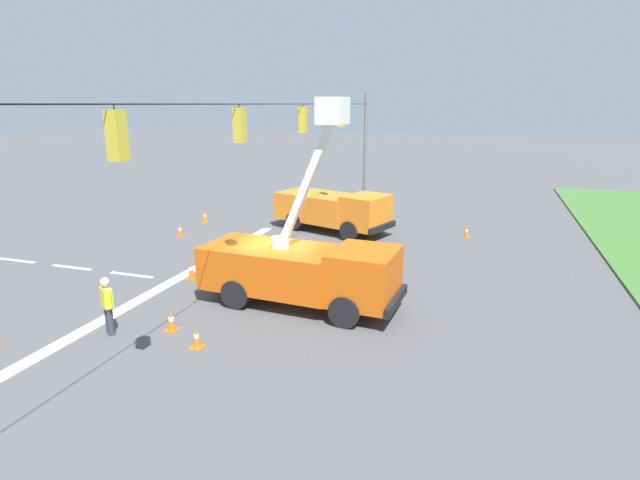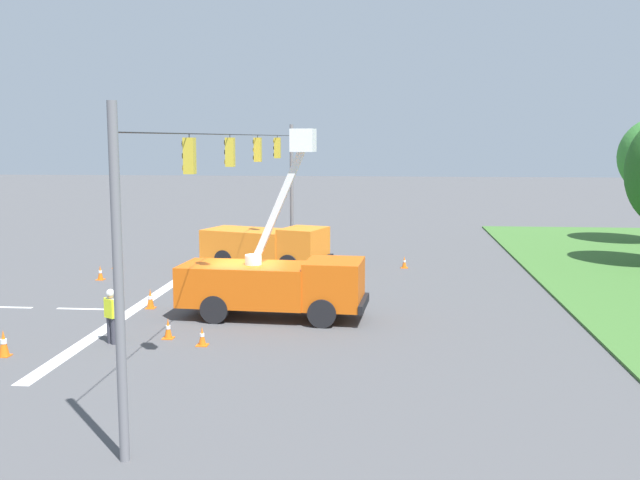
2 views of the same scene
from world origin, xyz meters
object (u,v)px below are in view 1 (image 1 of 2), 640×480
Objects in this scene: traffic_cone_foreground_left at (191,270)px; traffic_cone_foreground_right at (197,338)px; traffic_cone_mid_right at (205,217)px; traffic_cone_mid_left at (180,230)px; road_worker at (107,302)px; utility_truck_bucket_lift at (302,267)px; traffic_cone_lane_edge_a at (171,321)px; utility_truck_support_near at (333,209)px; traffic_cone_lane_edge_b at (466,232)px.

traffic_cone_foreground_left reaches higher than traffic_cone_foreground_right.
traffic_cone_mid_right is (-13.44, -7.81, 0.06)m from traffic_cone_foreground_right.
road_worker is at bearing 23.41° from traffic_cone_mid_left.
utility_truck_bucket_lift is at bearing 77.93° from traffic_cone_foreground_left.
traffic_cone_foreground_right is at bearing 90.91° from road_worker.
traffic_cone_lane_edge_a is at bearing -44.26° from utility_truck_bucket_lift.
utility_truck_support_near is 7.61m from traffic_cone_mid_right.
traffic_cone_foreground_left is 1.06× the size of traffic_cone_mid_right.
road_worker is 2.93× the size of traffic_cone_foreground_right.
utility_truck_support_near is 13.27m from traffic_cone_lane_edge_a.
traffic_cone_foreground_right and traffic_cone_lane_edge_b have the same top height.
utility_truck_support_near is at bearing -82.31° from traffic_cone_lane_edge_b.
traffic_cone_foreground_right is at bearing -24.30° from utility_truck_bucket_lift.
traffic_cone_lane_edge_a is (13.19, -1.05, -0.89)m from utility_truck_support_near.
traffic_cone_lane_edge_a reaches higher than traffic_cone_foreground_right.
traffic_cone_lane_edge_a is (3.12, -3.04, -1.05)m from utility_truck_bucket_lift.
traffic_cone_lane_edge_a is 1.10× the size of traffic_cone_lane_edge_b.
traffic_cone_mid_right is (-9.61, -9.53, -1.03)m from utility_truck_bucket_lift.
traffic_cone_mid_right reaches higher than traffic_cone_lane_edge_b.
traffic_cone_mid_right is (-8.54, -4.54, -0.02)m from traffic_cone_foreground_left.
utility_truck_bucket_lift is 13.58m from traffic_cone_mid_right.
utility_truck_support_near is at bearing 161.51° from traffic_cone_foreground_left.
traffic_cone_mid_left is (-10.38, -4.49, -0.68)m from road_worker.
traffic_cone_lane_edge_b is (-14.87, 9.50, -0.71)m from road_worker.
traffic_cone_lane_edge_a is at bearing 25.04° from traffic_cone_foreground_left.
traffic_cone_mid_right is 1.17× the size of traffic_cone_lane_edge_b.
traffic_cone_lane_edge_a reaches higher than traffic_cone_lane_edge_b.
utility_truck_bucket_lift is at bearing 11.15° from utility_truck_support_near.
traffic_cone_mid_right is (0.46, -7.55, -0.87)m from utility_truck_support_near.
traffic_cone_foreground_left is (9.00, -3.01, -0.84)m from utility_truck_support_near.
utility_truck_support_near is 10.06× the size of traffic_cone_mid_left.
traffic_cone_foreground_left reaches higher than traffic_cone_mid_right.
road_worker reaches higher than traffic_cone_lane_edge_b.
traffic_cone_mid_right is (-13.48, -4.89, -0.65)m from road_worker.
utility_truck_bucket_lift is 12.07m from traffic_cone_lane_edge_b.
utility_truck_support_near is at bearing -168.85° from utility_truck_bucket_lift.
traffic_cone_foreground_right is 0.91× the size of traffic_cone_mid_left.
utility_truck_bucket_lift is 3.88× the size of road_worker.
traffic_cone_lane_edge_b is (-4.49, 14.00, -0.04)m from traffic_cone_mid_left.
traffic_cone_mid_right is at bearing -152.02° from traffic_cone_foreground_left.
traffic_cone_mid_left is at bearing -72.19° from traffic_cone_lane_edge_b.
road_worker is (3.88, -4.64, -0.37)m from utility_truck_bucket_lift.
traffic_cone_foreground_right is at bearing -23.96° from traffic_cone_lane_edge_b.
traffic_cone_foreground_left is 1.24× the size of traffic_cone_foreground_right.
traffic_cone_lane_edge_b is (-14.83, 6.59, 0.00)m from traffic_cone_foreground_right.
traffic_cone_foreground_right is at bearing 61.61° from traffic_cone_lane_edge_a.
traffic_cone_mid_left is at bearing -142.70° from traffic_cone_foreground_left.
traffic_cone_mid_left reaches higher than traffic_cone_lane_edge_b.
utility_truck_support_near is 3.79× the size of road_worker.
traffic_cone_foreground_right is at bearing 30.15° from traffic_cone_mid_right.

